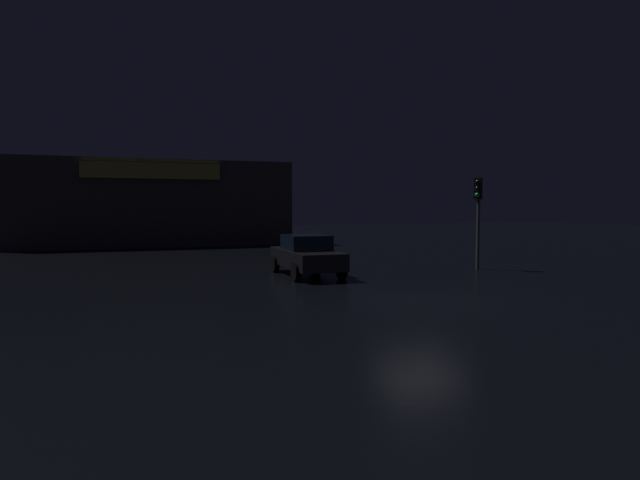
% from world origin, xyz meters
% --- Properties ---
extents(ground_plane, '(120.00, 120.00, 0.00)m').
position_xyz_m(ground_plane, '(0.00, 0.00, 0.00)').
color(ground_plane, black).
extents(store_building, '(18.84, 6.40, 5.78)m').
position_xyz_m(store_building, '(-5.98, 26.25, 2.90)').
color(store_building, '#4C4742').
rests_on(store_building, ground).
extents(traffic_signal_main, '(0.42, 0.42, 3.91)m').
position_xyz_m(traffic_signal_main, '(6.21, 5.76, 2.78)').
color(traffic_signal_main, '#595B60').
rests_on(traffic_signal_main, ground).
extents(car_near, '(2.05, 4.59, 1.59)m').
position_xyz_m(car_near, '(-1.31, 6.35, 0.81)').
color(car_near, black).
rests_on(car_near, ground).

